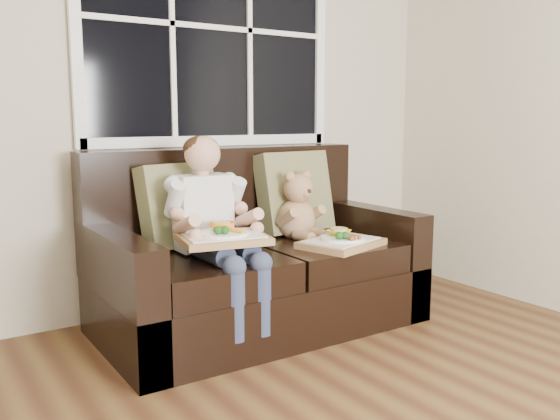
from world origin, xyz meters
TOP-DOWN VIEW (x-y plane):
  - window_back at (0.65, 2.48)m, footprint 1.62×0.04m
  - loveseat at (0.65, 2.02)m, footprint 1.70×0.92m
  - pillow_left at (0.29, 2.17)m, footprint 0.47×0.29m
  - pillow_right at (1.04, 2.17)m, footprint 0.49×0.26m
  - child at (0.35, 1.90)m, footprint 0.40×0.60m
  - teddy_bear at (0.95, 2.01)m, footprint 0.25×0.31m
  - tray_left at (0.32, 1.73)m, footprint 0.46×0.38m
  - tray_right at (1.01, 1.69)m, footprint 0.49×0.42m

SIDE VIEW (x-z plane):
  - loveseat at x=0.65m, z-range -0.17..0.79m
  - tray_right at x=1.01m, z-range 0.43..0.53m
  - tray_left at x=0.32m, z-range 0.53..0.62m
  - teddy_bear at x=0.95m, z-range 0.41..0.81m
  - child at x=0.35m, z-range 0.20..1.11m
  - pillow_left at x=0.29m, z-range 0.44..0.90m
  - pillow_right at x=1.04m, z-range 0.44..0.93m
  - window_back at x=0.65m, z-range 0.96..2.33m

